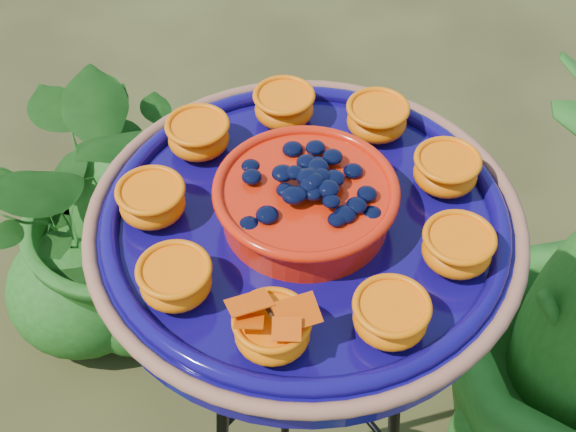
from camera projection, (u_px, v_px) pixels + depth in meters
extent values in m
torus|color=black|center=(305.00, 250.00, 0.99)|extent=(0.37, 0.37, 0.02)
cylinder|color=black|center=(287.00, 356.00, 1.45)|extent=(0.05, 0.09, 0.98)
cylinder|color=#0F0758|center=(305.00, 231.00, 0.96)|extent=(0.65, 0.65, 0.04)
torus|color=#8C5B3F|center=(305.00, 220.00, 0.95)|extent=(0.52, 0.52, 0.02)
torus|color=#0F0758|center=(305.00, 217.00, 0.94)|extent=(0.48, 0.48, 0.02)
cylinder|color=red|center=(306.00, 204.00, 0.93)|extent=(0.25, 0.25, 0.05)
torus|color=red|center=(306.00, 189.00, 0.91)|extent=(0.21, 0.21, 0.01)
ellipsoid|color=black|center=(306.00, 185.00, 0.90)|extent=(0.17, 0.17, 0.04)
ellipsoid|color=#E85B02|center=(445.00, 173.00, 0.97)|extent=(0.08, 0.08, 0.04)
cylinder|color=#FF6605|center=(448.00, 162.00, 0.95)|extent=(0.07, 0.07, 0.01)
ellipsoid|color=#E85B02|center=(377.00, 121.00, 1.03)|extent=(0.08, 0.08, 0.04)
cylinder|color=#FF6605|center=(378.00, 110.00, 1.02)|extent=(0.07, 0.07, 0.01)
ellipsoid|color=#E85B02|center=(284.00, 109.00, 1.05)|extent=(0.08, 0.08, 0.04)
cylinder|color=#FF6605|center=(284.00, 97.00, 1.04)|extent=(0.07, 0.07, 0.01)
ellipsoid|color=#E85B02|center=(199.00, 139.00, 1.01)|extent=(0.08, 0.08, 0.04)
cylinder|color=#FF6605|center=(197.00, 127.00, 1.00)|extent=(0.07, 0.07, 0.01)
ellipsoid|color=#E85B02|center=(152.00, 204.00, 0.93)|extent=(0.08, 0.08, 0.04)
cylinder|color=#FF6605|center=(150.00, 192.00, 0.92)|extent=(0.07, 0.07, 0.01)
ellipsoid|color=#E85B02|center=(176.00, 283.00, 0.86)|extent=(0.08, 0.08, 0.04)
cylinder|color=#FF6605|center=(174.00, 271.00, 0.84)|extent=(0.07, 0.07, 0.01)
ellipsoid|color=#E85B02|center=(272.00, 333.00, 0.81)|extent=(0.08, 0.08, 0.04)
cylinder|color=#FF6605|center=(272.00, 322.00, 0.80)|extent=(0.07, 0.07, 0.01)
ellipsoid|color=#E85B02|center=(390.00, 319.00, 0.82)|extent=(0.08, 0.08, 0.04)
cylinder|color=#FF6605|center=(392.00, 307.00, 0.81)|extent=(0.07, 0.07, 0.01)
ellipsoid|color=#E85B02|center=(457.00, 251.00, 0.89)|extent=(0.08, 0.08, 0.04)
cylinder|color=#FF6605|center=(459.00, 239.00, 0.87)|extent=(0.07, 0.07, 0.01)
cylinder|color=black|center=(272.00, 315.00, 0.79)|extent=(0.02, 0.03, 0.00)
cube|color=#E04E04|center=(249.00, 303.00, 0.79)|extent=(0.05, 0.05, 0.01)
cube|color=#E04E04|center=(297.00, 312.00, 0.78)|extent=(0.05, 0.05, 0.01)
imported|color=#194B14|center=(126.00, 194.00, 1.87)|extent=(0.90, 0.87, 0.77)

